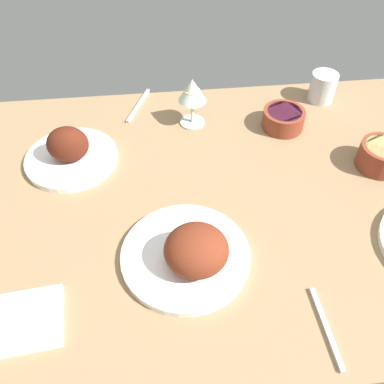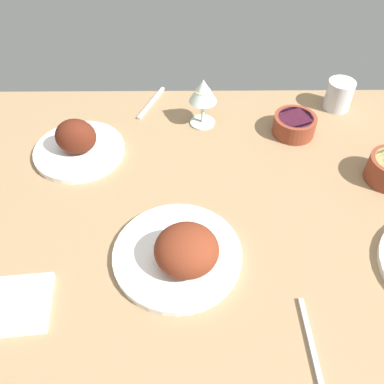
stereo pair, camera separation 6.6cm
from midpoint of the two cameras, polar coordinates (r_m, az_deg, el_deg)
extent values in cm
cube|color=#937551|center=(99.08, 1.90, -1.65)|extent=(140.00, 90.00, 4.00)
cylinder|color=white|center=(111.48, -13.64, 5.51)|extent=(23.34, 23.34, 1.60)
ellipsoid|color=#511E11|center=(107.84, -14.06, 7.36)|extent=(10.24, 8.20, 9.38)
cylinder|color=white|center=(86.53, 0.16, -8.72)|extent=(26.75, 26.75, 1.60)
ellipsoid|color=maroon|center=(81.17, 1.58, -8.08)|extent=(12.81, 12.33, 9.06)
cylinder|color=brown|center=(117.86, 15.48, 8.84)|extent=(11.47, 11.47, 5.33)
cylinder|color=#4C192D|center=(116.60, 15.69, 9.67)|extent=(9.41, 9.41, 1.00)
cylinder|color=silver|center=(118.78, 3.06, 9.52)|extent=(7.00, 7.00, 0.50)
cylinder|color=silver|center=(116.54, 3.13, 10.99)|extent=(1.00, 1.00, 7.00)
cone|color=silver|center=(112.73, 3.27, 13.77)|extent=(7.60, 7.60, 6.50)
cylinder|color=beige|center=(113.52, 3.24, 13.15)|extent=(4.18, 4.18, 2.80)
cylinder|color=silver|center=(130.79, 21.00, 12.35)|extent=(7.68, 7.68, 8.54)
cube|color=silver|center=(126.39, -4.12, 12.13)|extent=(7.31, 15.87, 0.80)
cube|color=silver|center=(81.88, 18.33, -18.88)|extent=(1.37, 16.06, 0.80)
camera|label=1|loc=(0.03, -88.04, 2.09)|focal=38.69mm
camera|label=2|loc=(0.03, 91.96, -2.09)|focal=38.69mm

